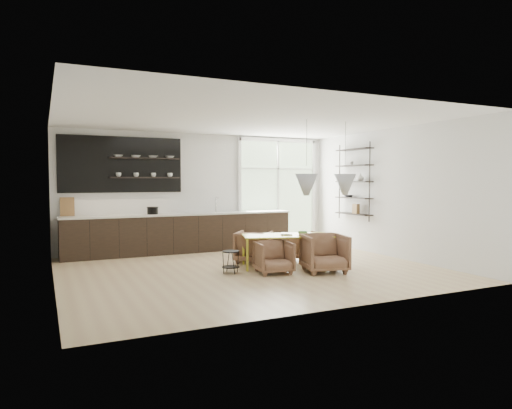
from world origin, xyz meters
name	(u,v)px	position (x,y,z in m)	size (l,w,h in m)	color
room	(254,193)	(0.58, 1.10, 1.46)	(7.02, 6.01, 2.91)	#CEB485
kitchen_run	(178,227)	(-0.69, 2.69, 0.60)	(5.54, 0.69, 2.75)	black
right_shelving	(354,184)	(3.36, 1.17, 1.65)	(0.26, 1.22, 1.90)	black
dining_table	(287,237)	(0.78, -0.06, 0.60)	(1.92, 1.29, 0.64)	gold
armchair_back_left	(254,247)	(0.38, 0.68, 0.33)	(0.71, 0.73, 0.66)	brown
armchair_back_right	(307,246)	(1.53, 0.42, 0.31)	(0.66, 0.68, 0.62)	brown
armchair_front_left	(274,257)	(0.24, -0.52, 0.30)	(0.64, 0.66, 0.60)	brown
armchair_front_right	(325,253)	(1.15, -0.83, 0.36)	(0.77, 0.79, 0.72)	brown
wire_stool	(231,259)	(-0.49, -0.17, 0.27)	(0.33, 0.33, 0.42)	black
table_book	(281,234)	(0.68, 0.04, 0.66)	(0.23, 0.31, 0.03)	white
table_bowl	(303,233)	(1.09, -0.14, 0.68)	(0.20, 0.20, 0.06)	#54804B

